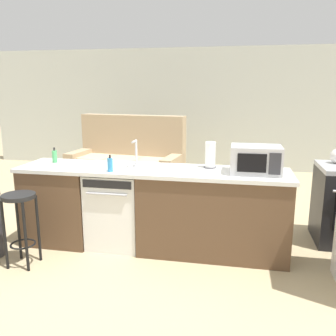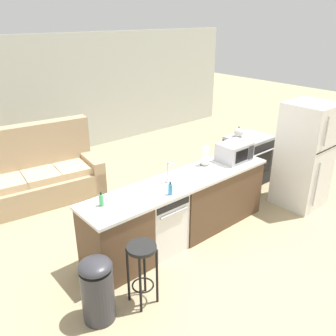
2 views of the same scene
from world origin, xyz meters
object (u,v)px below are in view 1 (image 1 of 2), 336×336
at_px(microwave, 256,160).
at_px(paper_towel_roll, 210,155).
at_px(dish_soap_bottle, 55,156).
at_px(soap_bottle, 110,165).
at_px(bar_stool, 20,214).
at_px(dishwasher, 117,209).
at_px(couch, 128,164).

relative_size(microwave, paper_towel_roll, 1.77).
relative_size(microwave, dish_soap_bottle, 2.84).
relative_size(soap_bottle, bar_stool, 0.24).
height_order(dishwasher, paper_towel_roll, paper_towel_roll).
bearing_deg(bar_stool, paper_towel_roll, 24.87).
bearing_deg(microwave, dishwasher, 179.95).
height_order(soap_bottle, bar_stool, soap_bottle).
bearing_deg(dish_soap_bottle, couch, 86.82).
relative_size(dishwasher, paper_towel_roll, 2.98).
distance_m(bar_stool, couch, 3.14).
height_order(microwave, bar_stool, microwave).
xyz_separation_m(microwave, paper_towel_roll, (-0.47, 0.17, -0.00)).
distance_m(paper_towel_roll, dish_soap_bottle, 1.79).
height_order(dishwasher, couch, couch).
xyz_separation_m(dishwasher, soap_bottle, (0.02, -0.22, 0.55)).
distance_m(soap_bottle, couch, 2.83).
bearing_deg(dish_soap_bottle, bar_stool, -89.29).
relative_size(paper_towel_roll, soap_bottle, 1.60).
relative_size(soap_bottle, couch, 0.08).
relative_size(soap_bottle, dish_soap_bottle, 1.00).
distance_m(dishwasher, paper_towel_roll, 1.20).
bearing_deg(soap_bottle, couch, 103.79).
bearing_deg(soap_bottle, microwave, 8.31).
relative_size(paper_towel_roll, bar_stool, 0.38).
distance_m(microwave, dish_soap_bottle, 2.27).
bearing_deg(soap_bottle, paper_towel_roll, 20.92).
distance_m(microwave, bar_stool, 2.40).
xyz_separation_m(dishwasher, microwave, (1.49, -0.00, 0.62)).
bearing_deg(microwave, paper_towel_roll, 160.45).
bearing_deg(microwave, bar_stool, -163.70).
distance_m(paper_towel_roll, bar_stool, 2.03).
bearing_deg(couch, bar_stool, -92.24).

